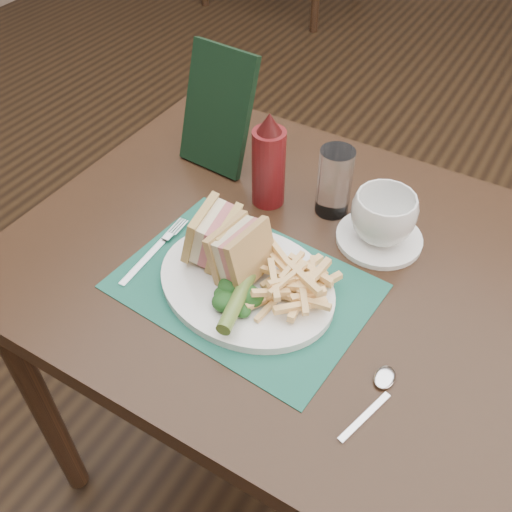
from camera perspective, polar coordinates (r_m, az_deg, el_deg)
The scene contains 16 objects.
floor at distance 1.85m, azimuth 9.36°, elevation -6.84°, with size 7.00×7.00×0.00m, color black.
table_main at distance 1.27m, azimuth 1.96°, elevation -11.59°, with size 0.90×0.75×0.75m, color black, non-canonical shape.
placemat at distance 0.92m, azimuth -1.19°, elevation -3.03°, with size 0.39×0.28×0.00m, color #1C5A49.
plate at distance 0.91m, azimuth -0.97°, elevation -2.81°, with size 0.30×0.24×0.01m, color white, non-canonical shape.
sandwich_half_a at distance 0.93m, azimuth -5.61°, elevation 2.62°, with size 0.06×0.09×0.08m, color #D8B669, non-canonical shape.
sandwich_half_b at distance 0.89m, azimuth -2.52°, elevation 1.04°, with size 0.06×0.09×0.09m, color tan, non-canonical shape.
kale_garnish at distance 0.87m, azimuth -2.40°, elevation -3.99°, with size 0.11×0.08×0.03m, color #153C16, non-canonical shape.
pickle_spear at distance 0.85m, azimuth -1.90°, elevation -4.48°, with size 0.02×0.02×0.12m, color #516E2A.
fries_pile at distance 0.87m, azimuth 3.33°, elevation -2.59°, with size 0.18×0.20×0.05m, color #FCCC7E, non-canonical shape.
fork at distance 0.99m, azimuth -10.14°, elevation 0.65°, with size 0.03×0.17×0.01m, color silver, non-canonical shape.
spoon at distance 0.81m, azimuth 11.55°, elevation -14.05°, with size 0.03×0.15×0.01m, color silver, non-canonical shape.
saucer at distance 1.02m, azimuth 12.19°, elevation 1.75°, with size 0.15×0.15×0.01m, color white.
coffee_cup at distance 0.99m, azimuth 12.61°, elevation 3.82°, with size 0.11×0.11×0.09m, color white.
drinking_glass at distance 1.03m, azimuth 7.85°, elevation 7.36°, with size 0.06×0.06×0.13m, color white.
ketchup_bottle at distance 1.03m, azimuth 1.28°, elevation 9.62°, with size 0.06×0.06×0.19m, color #580F11, non-canonical shape.
check_presenter at distance 1.13m, azimuth -3.87°, elevation 14.36°, with size 0.14×0.02×0.24m, color black.
Camera 1 is at (0.33, -1.13, 1.43)m, focal length 40.00 mm.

